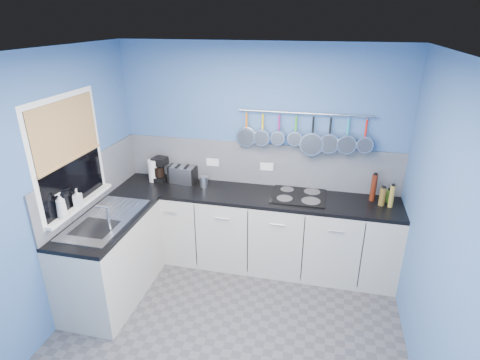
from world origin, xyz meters
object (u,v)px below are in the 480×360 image
at_px(soap_bottle_a, 61,205).
at_px(coffee_maker, 160,169).
at_px(paper_towel, 153,171).
at_px(canister, 204,182).
at_px(hob, 299,195).
at_px(toaster, 183,174).
at_px(soap_bottle_b, 77,197).

relative_size(soap_bottle_a, coffee_maker, 0.82).
height_order(paper_towel, canister, paper_towel).
height_order(canister, hob, canister).
relative_size(coffee_maker, toaster, 0.96).
relative_size(soap_bottle_a, canister, 1.81).
xyz_separation_m(canister, hob, (1.09, 0.00, -0.06)).
height_order(soap_bottle_a, canister, soap_bottle_a).
distance_m(soap_bottle_a, paper_towel, 1.32).
distance_m(soap_bottle_a, coffee_maker, 1.36).
bearing_deg(paper_towel, soap_bottle_b, -105.89).
relative_size(paper_towel, toaster, 0.89).
bearing_deg(toaster, canister, -10.17).
distance_m(soap_bottle_b, canister, 1.38).
xyz_separation_m(soap_bottle_a, soap_bottle_b, (0.00, 0.24, -0.03)).
bearing_deg(paper_towel, hob, -1.14).
bearing_deg(hob, paper_towel, 178.86).
height_order(toaster, canister, toaster).
bearing_deg(paper_towel, toaster, 7.79).
height_order(coffee_maker, canister, coffee_maker).
height_order(coffee_maker, hob, coffee_maker).
xyz_separation_m(soap_bottle_a, toaster, (0.64, 1.33, -0.17)).
height_order(paper_towel, coffee_maker, coffee_maker).
relative_size(soap_bottle_a, paper_towel, 0.89).
distance_m(soap_bottle_a, toaster, 1.48).
distance_m(paper_towel, toaster, 0.35).
height_order(soap_bottle_a, toaster, soap_bottle_a).
bearing_deg(paper_towel, canister, -3.36).
bearing_deg(toaster, soap_bottle_b, -114.45).
relative_size(canister, hob, 0.23).
distance_m(soap_bottle_a, soap_bottle_b, 0.24).
height_order(soap_bottle_a, soap_bottle_b, soap_bottle_a).
height_order(paper_towel, toaster, paper_towel).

